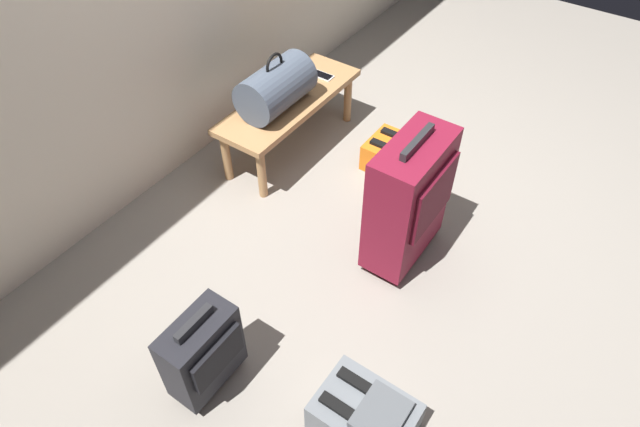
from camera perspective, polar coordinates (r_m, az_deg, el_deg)
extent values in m
plane|color=gray|center=(2.91, 11.26, -3.76)|extent=(6.60, 6.60, 0.00)
cube|color=#A87A4C|center=(3.26, -3.21, 11.70)|extent=(1.00, 0.36, 0.04)
cylinder|color=#A87A4C|center=(3.04, -6.11, 4.19)|extent=(0.05, 0.05, 0.33)
cylinder|color=#A87A4C|center=(3.60, 2.91, 11.87)|extent=(0.05, 0.05, 0.33)
cylinder|color=#A87A4C|center=(3.18, -9.75, 5.93)|extent=(0.05, 0.05, 0.33)
cylinder|color=#A87A4C|center=(3.72, -0.55, 13.16)|extent=(0.05, 0.05, 0.33)
cylinder|color=#475160|center=(3.11, -4.62, 12.97)|extent=(0.44, 0.26, 0.26)
torus|color=black|center=(3.03, -4.78, 15.19)|extent=(0.14, 0.02, 0.14)
cube|color=silver|center=(3.44, 0.21, 14.21)|extent=(0.07, 0.14, 0.01)
cube|color=black|center=(3.44, 0.21, 14.28)|extent=(0.06, 0.13, 0.00)
cube|color=maroon|center=(2.60, 9.17, 1.39)|extent=(0.47, 0.23, 0.65)
cube|color=#500E1C|center=(2.51, 11.89, 1.56)|extent=(0.37, 0.02, 0.29)
cube|color=#262628|center=(2.38, 10.13, 7.37)|extent=(0.26, 0.03, 0.04)
cylinder|color=black|center=(2.78, 5.30, -5.06)|extent=(0.02, 0.05, 0.05)
cylinder|color=black|center=(2.98, 8.54, -1.01)|extent=(0.02, 0.05, 0.05)
cube|color=black|center=(2.29, -12.19, -13.93)|extent=(0.32, 0.16, 0.37)
cube|color=black|center=(2.21, -10.61, -14.59)|extent=(0.26, 0.02, 0.17)
cube|color=#262628|center=(2.12, -13.05, -11.12)|extent=(0.18, 0.03, 0.04)
cylinder|color=black|center=(2.46, -14.25, -17.47)|extent=(0.02, 0.05, 0.05)
cylinder|color=black|center=(2.52, -10.61, -13.94)|extent=(0.02, 0.05, 0.05)
cube|color=orange|center=(3.29, 8.26, 5.81)|extent=(0.28, 0.38, 0.17)
cube|color=#AD5514|center=(3.20, 9.49, 6.77)|extent=(0.21, 0.17, 0.04)
cube|color=black|center=(3.20, 6.85, 6.97)|extent=(0.04, 0.19, 0.02)
cube|color=black|center=(3.29, 7.95, 8.08)|extent=(0.04, 0.19, 0.02)
cube|color=slate|center=(2.29, 4.65, -20.36)|extent=(0.28, 0.38, 0.17)
cube|color=#515559|center=(2.19, 6.40, -20.13)|extent=(0.21, 0.17, 0.04)
cube|color=black|center=(2.19, 2.32, -19.74)|extent=(0.04, 0.19, 0.02)
cube|color=black|center=(2.24, 4.16, -17.30)|extent=(0.04, 0.19, 0.02)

